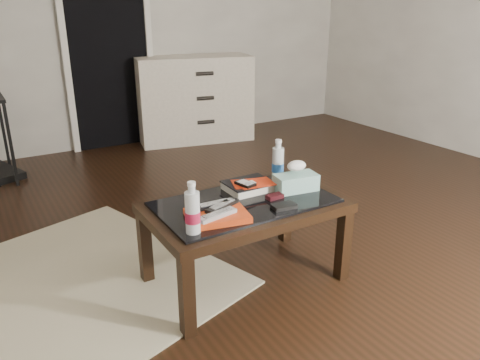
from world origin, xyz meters
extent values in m
plane|color=black|center=(0.00, 0.00, 0.00)|extent=(5.00, 5.00, 0.00)
plane|color=silver|center=(0.00, 2.50, 1.35)|extent=(5.00, 0.00, 5.00)
cube|color=black|center=(-0.40, 2.47, 1.00)|extent=(0.80, 0.05, 2.00)
cube|color=silver|center=(-0.82, 2.44, 1.00)|extent=(0.06, 0.04, 2.04)
cube|color=silver|center=(0.02, 2.44, 1.00)|extent=(0.06, 0.04, 2.04)
cube|color=black|center=(-1.06, -0.71, 0.20)|extent=(0.06, 0.06, 0.40)
cube|color=black|center=(-0.14, -0.71, 0.20)|extent=(0.06, 0.06, 0.40)
cube|color=black|center=(-1.06, -0.19, 0.20)|extent=(0.06, 0.06, 0.40)
cube|color=black|center=(-0.14, -0.19, 0.20)|extent=(0.06, 0.06, 0.40)
cube|color=black|center=(-0.60, -0.45, 0.43)|extent=(1.00, 0.60, 0.05)
cube|color=black|center=(-0.60, -0.45, 0.46)|extent=(0.90, 0.50, 0.01)
cube|color=#B8AC8E|center=(-1.70, -0.12, 0.01)|extent=(2.35, 2.02, 0.01)
cube|color=silver|center=(0.41, 2.23, 0.45)|extent=(1.28, 0.74, 0.90)
cylinder|color=black|center=(0.41, 1.97, 0.25)|extent=(0.18, 0.08, 0.04)
cylinder|color=black|center=(0.41, 1.97, 0.50)|extent=(0.18, 0.08, 0.04)
cylinder|color=black|center=(0.41, 1.97, 0.75)|extent=(0.18, 0.08, 0.04)
cube|color=black|center=(-1.47, 1.72, 0.35)|extent=(0.03, 0.03, 0.70)
cube|color=black|center=(-1.47, 2.28, 0.35)|extent=(0.03, 0.03, 0.70)
cube|color=red|center=(-0.82, -0.56, 0.48)|extent=(0.32, 0.26, 0.03)
cube|color=#A2A2A6|center=(-0.84, -0.60, 0.50)|extent=(0.21, 0.09, 0.02)
cube|color=black|center=(-0.77, -0.52, 0.50)|extent=(0.20, 0.12, 0.02)
cube|color=black|center=(-0.80, -0.49, 0.50)|extent=(0.20, 0.06, 0.02)
cube|color=black|center=(-0.50, -0.33, 0.48)|extent=(0.25, 0.20, 0.05)
cube|color=#B9270C|center=(-0.50, -0.35, 0.51)|extent=(0.22, 0.19, 0.01)
cube|color=black|center=(-0.55, -0.37, 0.52)|extent=(0.08, 0.12, 0.02)
cube|color=black|center=(-0.45, -0.50, 0.47)|extent=(0.09, 0.05, 0.02)
cube|color=black|center=(-0.48, -0.62, 0.47)|extent=(0.13, 0.09, 0.02)
cylinder|color=silver|center=(-0.98, -0.63, 0.58)|extent=(0.08, 0.08, 0.24)
cylinder|color=silver|center=(-0.27, -0.28, 0.58)|extent=(0.08, 0.08, 0.24)
cube|color=#217B72|center=(-0.28, -0.46, 0.51)|extent=(0.25, 0.15, 0.09)
camera|label=1|loc=(-1.76, -2.32, 1.41)|focal=35.00mm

